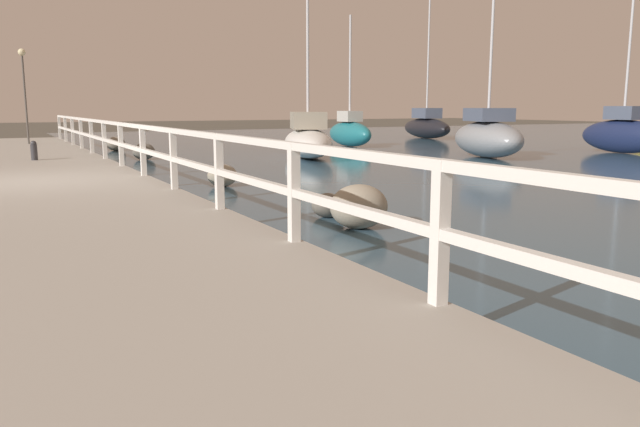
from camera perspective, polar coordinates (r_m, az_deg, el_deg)
The scene contains 15 objects.
ground_plane at distance 12.67m, azimuth -24.89°, elevation 1.49°, with size 120.00×120.00×0.00m, color #4C473D.
dock_walkway at distance 12.66m, azimuth -24.93°, elevation 2.08°, with size 4.33×36.00×0.26m.
railing at distance 12.85m, azimuth -15.92°, elevation 6.35°, with size 0.10×32.50×1.01m.
boulder_near_dock at distance 9.22m, azimuth 0.71°, elevation 0.77°, with size 0.48×0.44×0.36m.
boulder_upstream at distance 8.36m, azimuth 3.57°, elevation 0.64°, with size 0.80×0.72×0.60m.
boulder_mid_strip at distance 12.94m, azimuth -8.92°, elevation 3.46°, with size 0.61×0.55×0.46m.
boulder_far_strip at distance 24.60m, azimuth -18.17°, elevation 6.08°, with size 0.69×0.62×0.52m.
boulder_downstream at distance 20.08m, azimuth -15.81°, elevation 5.47°, with size 0.68×0.61×0.51m.
mooring_bollard at distance 17.68m, azimuth -24.69°, elevation 5.27°, with size 0.16×0.16×0.50m.
dock_lamp at distance 25.51m, azimuth -25.48°, elevation 11.36°, with size 0.26×0.26×3.43m.
sailboat_white at distance 20.25m, azimuth -1.10°, elevation 6.80°, with size 3.25×5.28×7.05m.
sailboat_teal at distance 25.87m, azimuth 2.73°, elevation 7.46°, with size 1.19×3.35×5.23m.
sailboat_black at distance 33.15m, azimuth 9.70°, elevation 7.89°, with size 2.39×5.04×7.67m.
sailboat_gray at distance 20.93m, azimuth 15.07°, elevation 6.80°, with size 2.73×4.22×5.46m.
sailboat_navy at distance 24.52m, azimuth 25.94°, elevation 6.63°, with size 1.22×3.49×7.68m.
Camera 1 is at (-0.60, -12.55, 1.62)m, focal length 35.00 mm.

